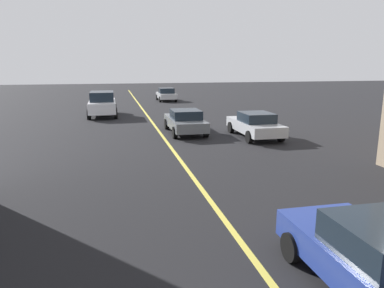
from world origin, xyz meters
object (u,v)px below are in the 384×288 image
(car_silver_mid, at_px, (255,124))
(car_silver_parked_b, at_px, (166,94))
(car_white_oncoming, at_px, (102,104))
(car_blue_near, at_px, (377,258))
(car_grey_far, at_px, (185,121))

(car_silver_mid, bearing_deg, car_silver_parked_b, 4.67)
(car_white_oncoming, bearing_deg, car_blue_near, -168.25)
(car_white_oncoming, xyz_separation_m, car_silver_parked_b, (10.73, -6.56, -0.27))
(car_white_oncoming, relative_size, car_blue_near, 1.21)
(car_white_oncoming, height_order, car_blue_near, car_white_oncoming)
(car_white_oncoming, height_order, car_grey_far, car_white_oncoming)
(car_white_oncoming, bearing_deg, car_silver_parked_b, -31.44)
(car_grey_far, distance_m, car_blue_near, 15.50)
(car_silver_parked_b, relative_size, car_grey_far, 0.89)
(car_white_oncoming, relative_size, car_silver_mid, 1.07)
(car_grey_far, bearing_deg, car_blue_near, -179.50)
(car_blue_near, bearing_deg, car_white_oncoming, 11.75)
(car_grey_far, bearing_deg, car_white_oncoming, 30.32)
(car_silver_mid, relative_size, car_grey_far, 1.00)
(car_silver_parked_b, xyz_separation_m, car_grey_far, (-18.93, 1.76, 0.00))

